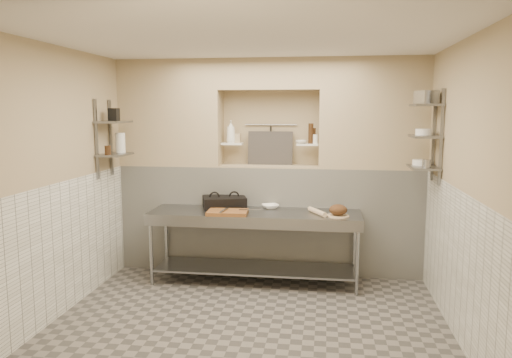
% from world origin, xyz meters
% --- Properties ---
extents(floor, '(4.00, 3.90, 0.10)m').
position_xyz_m(floor, '(0.00, 0.00, -0.05)').
color(floor, '#67605B').
rests_on(floor, ground).
extents(ceiling, '(4.00, 3.90, 0.10)m').
position_xyz_m(ceiling, '(0.00, 0.00, 2.85)').
color(ceiling, silver).
rests_on(ceiling, ground).
extents(wall_left, '(0.10, 3.90, 2.80)m').
position_xyz_m(wall_left, '(-2.05, 0.00, 1.40)').
color(wall_left, tan).
rests_on(wall_left, ground).
extents(wall_right, '(0.10, 3.90, 2.80)m').
position_xyz_m(wall_right, '(2.05, 0.00, 1.40)').
color(wall_right, tan).
rests_on(wall_right, ground).
extents(wall_back, '(4.00, 0.10, 2.80)m').
position_xyz_m(wall_back, '(0.00, 2.00, 1.40)').
color(wall_back, tan).
rests_on(wall_back, ground).
extents(wall_front, '(4.00, 0.10, 2.80)m').
position_xyz_m(wall_front, '(0.00, -2.00, 1.40)').
color(wall_front, tan).
rests_on(wall_front, ground).
extents(backwall_lower, '(4.00, 0.40, 1.40)m').
position_xyz_m(backwall_lower, '(0.00, 1.75, 0.70)').
color(backwall_lower, white).
rests_on(backwall_lower, floor).
extents(alcove_sill, '(1.30, 0.40, 0.02)m').
position_xyz_m(alcove_sill, '(0.00, 1.75, 1.41)').
color(alcove_sill, tan).
rests_on(alcove_sill, backwall_lower).
extents(backwall_pillar_left, '(1.35, 0.40, 1.40)m').
position_xyz_m(backwall_pillar_left, '(-1.33, 1.75, 2.10)').
color(backwall_pillar_left, tan).
rests_on(backwall_pillar_left, backwall_lower).
extents(backwall_pillar_right, '(1.35, 0.40, 1.40)m').
position_xyz_m(backwall_pillar_right, '(1.33, 1.75, 2.10)').
color(backwall_pillar_right, tan).
rests_on(backwall_pillar_right, backwall_lower).
extents(backwall_header, '(1.30, 0.40, 0.40)m').
position_xyz_m(backwall_header, '(0.00, 1.75, 2.60)').
color(backwall_header, tan).
rests_on(backwall_header, backwall_lower).
extents(wainscot_left, '(0.02, 3.90, 1.40)m').
position_xyz_m(wainscot_left, '(-1.99, 0.00, 0.70)').
color(wainscot_left, white).
rests_on(wainscot_left, floor).
extents(wainscot_right, '(0.02, 3.90, 1.40)m').
position_xyz_m(wainscot_right, '(1.99, 0.00, 0.70)').
color(wainscot_right, white).
rests_on(wainscot_right, floor).
extents(alcove_shelf_left, '(0.28, 0.16, 0.02)m').
position_xyz_m(alcove_shelf_left, '(-0.50, 1.75, 1.70)').
color(alcove_shelf_left, white).
rests_on(alcove_shelf_left, backwall_lower).
extents(alcove_shelf_right, '(0.28, 0.16, 0.02)m').
position_xyz_m(alcove_shelf_right, '(0.50, 1.75, 1.70)').
color(alcove_shelf_right, white).
rests_on(alcove_shelf_right, backwall_lower).
extents(utensil_rail, '(0.70, 0.02, 0.02)m').
position_xyz_m(utensil_rail, '(0.00, 1.92, 1.95)').
color(utensil_rail, gray).
rests_on(utensil_rail, wall_back).
extents(hanging_steel, '(0.02, 0.02, 0.30)m').
position_xyz_m(hanging_steel, '(0.00, 1.90, 1.78)').
color(hanging_steel, black).
rests_on(hanging_steel, utensil_rail).
extents(splash_panel, '(0.60, 0.08, 0.45)m').
position_xyz_m(splash_panel, '(0.00, 1.85, 1.64)').
color(splash_panel, '#383330').
rests_on(splash_panel, alcove_sill).
extents(shelf_rail_left_a, '(0.03, 0.03, 0.95)m').
position_xyz_m(shelf_rail_left_a, '(-1.98, 1.25, 1.80)').
color(shelf_rail_left_a, slate).
rests_on(shelf_rail_left_a, wall_left).
extents(shelf_rail_left_b, '(0.03, 0.03, 0.95)m').
position_xyz_m(shelf_rail_left_b, '(-1.98, 0.85, 1.80)').
color(shelf_rail_left_b, slate).
rests_on(shelf_rail_left_b, wall_left).
extents(wall_shelf_left_lower, '(0.30, 0.50, 0.02)m').
position_xyz_m(wall_shelf_left_lower, '(-1.84, 1.05, 1.60)').
color(wall_shelf_left_lower, slate).
rests_on(wall_shelf_left_lower, wall_left).
extents(wall_shelf_left_upper, '(0.30, 0.50, 0.03)m').
position_xyz_m(wall_shelf_left_upper, '(-1.84, 1.05, 2.00)').
color(wall_shelf_left_upper, slate).
rests_on(wall_shelf_left_upper, wall_left).
extents(shelf_rail_right_a, '(0.03, 0.03, 1.05)m').
position_xyz_m(shelf_rail_right_a, '(1.98, 1.25, 1.85)').
color(shelf_rail_right_a, slate).
rests_on(shelf_rail_right_a, wall_right).
extents(shelf_rail_right_b, '(0.03, 0.03, 1.05)m').
position_xyz_m(shelf_rail_right_b, '(1.98, 0.85, 1.85)').
color(shelf_rail_right_b, slate).
rests_on(shelf_rail_right_b, wall_right).
extents(wall_shelf_right_lower, '(0.30, 0.50, 0.02)m').
position_xyz_m(wall_shelf_right_lower, '(1.84, 1.05, 1.50)').
color(wall_shelf_right_lower, slate).
rests_on(wall_shelf_right_lower, wall_right).
extents(wall_shelf_right_mid, '(0.30, 0.50, 0.02)m').
position_xyz_m(wall_shelf_right_mid, '(1.84, 1.05, 1.85)').
color(wall_shelf_right_mid, slate).
rests_on(wall_shelf_right_mid, wall_right).
extents(wall_shelf_right_upper, '(0.30, 0.50, 0.03)m').
position_xyz_m(wall_shelf_right_upper, '(1.84, 1.05, 2.20)').
color(wall_shelf_right_upper, slate).
rests_on(wall_shelf_right_upper, wall_right).
extents(prep_table, '(2.60, 0.70, 0.90)m').
position_xyz_m(prep_table, '(-0.12, 1.18, 0.64)').
color(prep_table, gray).
rests_on(prep_table, floor).
extents(panini_press, '(0.63, 0.53, 0.15)m').
position_xyz_m(panini_press, '(-0.54, 1.39, 0.97)').
color(panini_press, black).
rests_on(panini_press, prep_table).
extents(cutting_board, '(0.50, 0.36, 0.04)m').
position_xyz_m(cutting_board, '(-0.42, 1.01, 0.92)').
color(cutting_board, '#935629').
rests_on(cutting_board, prep_table).
extents(knife_blade, '(0.29, 0.07, 0.01)m').
position_xyz_m(knife_blade, '(-0.15, 1.08, 0.95)').
color(knife_blade, gray).
rests_on(knife_blade, cutting_board).
extents(tongs, '(0.06, 0.26, 0.02)m').
position_xyz_m(tongs, '(-0.46, 0.97, 0.96)').
color(tongs, gray).
rests_on(tongs, cutting_board).
extents(mixing_bowl, '(0.28, 0.28, 0.05)m').
position_xyz_m(mixing_bowl, '(0.05, 1.44, 0.93)').
color(mixing_bowl, white).
rests_on(mixing_bowl, prep_table).
extents(rolling_pin, '(0.24, 0.38, 0.06)m').
position_xyz_m(rolling_pin, '(0.65, 1.16, 0.93)').
color(rolling_pin, '#D6AF8B').
rests_on(rolling_pin, prep_table).
extents(bread_board, '(0.27, 0.27, 0.02)m').
position_xyz_m(bread_board, '(0.90, 1.06, 0.91)').
color(bread_board, '#D6AF8B').
rests_on(bread_board, prep_table).
extents(bread_loaf, '(0.21, 0.21, 0.13)m').
position_xyz_m(bread_loaf, '(0.90, 1.06, 0.98)').
color(bread_loaf, '#4C2D19').
rests_on(bread_loaf, bread_board).
extents(bottle_soap, '(0.13, 0.13, 0.30)m').
position_xyz_m(bottle_soap, '(-0.51, 1.73, 1.86)').
color(bottle_soap, white).
rests_on(bottle_soap, alcove_shelf_left).
extents(jar_alcove, '(0.08, 0.08, 0.12)m').
position_xyz_m(jar_alcove, '(-0.43, 1.77, 1.77)').
color(jar_alcove, tan).
rests_on(jar_alcove, alcove_shelf_left).
extents(bowl_alcove, '(0.18, 0.18, 0.04)m').
position_xyz_m(bowl_alcove, '(0.42, 1.72, 1.73)').
color(bowl_alcove, white).
rests_on(bowl_alcove, alcove_shelf_right).
extents(condiment_a, '(0.05, 0.05, 0.20)m').
position_xyz_m(condiment_a, '(0.58, 1.77, 1.81)').
color(condiment_a, '#301D0F').
rests_on(condiment_a, alcove_shelf_right).
extents(condiment_b, '(0.07, 0.07, 0.26)m').
position_xyz_m(condiment_b, '(0.54, 1.74, 1.84)').
color(condiment_b, '#301D0F').
rests_on(condiment_b, alcove_shelf_right).
extents(condiment_c, '(0.07, 0.07, 0.12)m').
position_xyz_m(condiment_c, '(0.60, 1.74, 1.77)').
color(condiment_c, white).
rests_on(condiment_c, alcove_shelf_right).
extents(jug_left, '(0.12, 0.12, 0.25)m').
position_xyz_m(jug_left, '(-1.84, 1.23, 1.74)').
color(jug_left, white).
rests_on(jug_left, wall_shelf_left_lower).
extents(jar_left, '(0.07, 0.07, 0.11)m').
position_xyz_m(jar_left, '(-1.84, 0.85, 1.67)').
color(jar_left, '#301D0F').
rests_on(jar_left, wall_shelf_left_lower).
extents(box_left_upper, '(0.11, 0.11, 0.15)m').
position_xyz_m(box_left_upper, '(-1.84, 1.07, 2.09)').
color(box_left_upper, black).
rests_on(box_left_upper, wall_shelf_left_upper).
extents(bowl_right, '(0.21, 0.21, 0.06)m').
position_xyz_m(bowl_right, '(1.84, 1.18, 1.54)').
color(bowl_right, white).
rests_on(bowl_right, wall_shelf_right_lower).
extents(canister_right, '(0.09, 0.09, 0.09)m').
position_xyz_m(canister_right, '(1.84, 0.88, 1.56)').
color(canister_right, gray).
rests_on(canister_right, wall_shelf_right_lower).
extents(bowl_right_mid, '(0.19, 0.19, 0.07)m').
position_xyz_m(bowl_right_mid, '(1.84, 1.11, 1.90)').
color(bowl_right_mid, white).
rests_on(bowl_right_mid, wall_shelf_right_mid).
extents(basket_right, '(0.26, 0.28, 0.15)m').
position_xyz_m(basket_right, '(1.84, 1.06, 2.29)').
color(basket_right, gray).
rests_on(basket_right, wall_shelf_right_upper).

